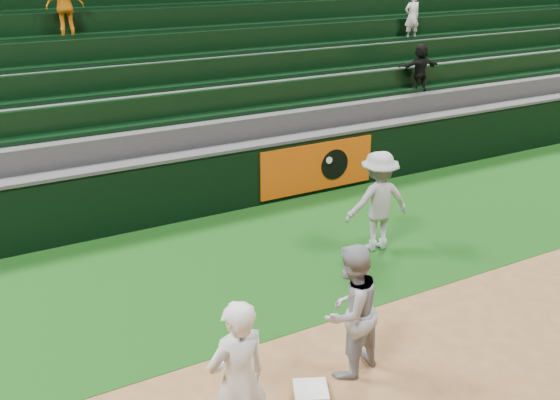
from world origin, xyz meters
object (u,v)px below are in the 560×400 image
object	(u,v)px
baserunner	(350,311)
base_coach	(378,201)
first_baseman	(238,382)
first_base	(311,391)

from	to	relation	value
baserunner	base_coach	world-z (taller)	base_coach
first_baseman	base_coach	distance (m)	5.07
base_coach	baserunner	bearing A→B (deg)	56.14
first_base	first_baseman	bearing A→B (deg)	-158.72
first_baseman	base_coach	xyz separation A→B (m)	(4.00, 3.10, -0.03)
first_base	first_baseman	xyz separation A→B (m)	(-1.10, -0.43, 0.85)
first_base	first_baseman	world-z (taller)	first_baseman
baserunner	base_coach	size ratio (longest dim) A/B	0.98
baserunner	base_coach	distance (m)	3.40
baserunner	first_baseman	bearing A→B (deg)	1.93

